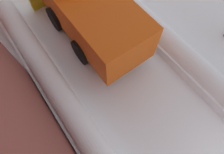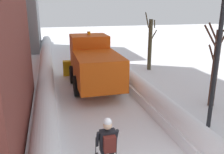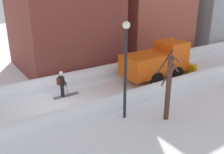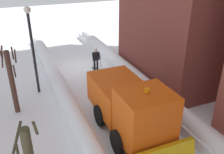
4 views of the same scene
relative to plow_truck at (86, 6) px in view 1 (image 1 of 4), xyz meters
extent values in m
plane|color=white|center=(-0.24, 1.56, -1.48)|extent=(80.00, 80.00, 0.00)
cube|color=white|center=(-2.72, 1.56, -1.21)|extent=(1.10, 36.00, 0.54)
cylinder|color=white|center=(-2.72, 1.56, -0.94)|extent=(0.90, 34.20, 0.90)
cube|color=#DB510F|center=(0.00, -1.32, -0.08)|extent=(2.30, 3.40, 1.60)
cylinder|color=black|center=(-1.15, 1.08, -0.93)|extent=(0.25, 1.10, 1.10)
cylinder|color=black|center=(-1.15, -1.12, -0.93)|extent=(0.25, 1.10, 1.10)
cylinder|color=black|center=(1.15, -1.12, -0.93)|extent=(0.25, 1.10, 1.10)
camera|label=1|loc=(-2.53, -5.21, 5.29)|focal=28.90mm
camera|label=2|loc=(-2.34, -13.19, 3.16)|focal=38.44mm
camera|label=3|loc=(13.40, -13.37, 5.51)|focal=39.59mm
camera|label=4|loc=(4.66, 8.77, 6.31)|focal=39.68mm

